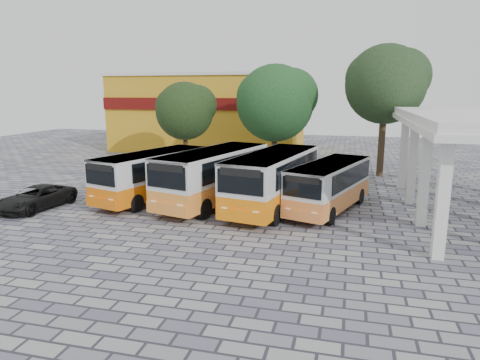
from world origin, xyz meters
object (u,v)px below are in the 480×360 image
(bus_centre_left, at_px, (214,173))
(parked_car, at_px, (36,198))
(bus_far_left, at_px, (153,173))
(bus_centre_right, at_px, (273,177))
(bus_far_right, at_px, (330,183))

(bus_centre_left, bearing_deg, parked_car, -144.83)
(bus_far_left, height_order, bus_centre_right, bus_centre_right)
(parked_car, bearing_deg, bus_centre_right, 20.91)
(bus_centre_right, xyz_separation_m, parked_car, (-12.80, -3.27, -1.18))
(bus_far_right, bearing_deg, bus_far_left, -161.46)
(bus_far_left, bearing_deg, bus_centre_right, 14.81)
(bus_centre_left, distance_m, bus_centre_right, 3.53)
(bus_far_left, bearing_deg, parked_car, -129.77)
(bus_far_left, xyz_separation_m, parked_car, (-5.42, -3.55, -1.03))
(bus_far_left, xyz_separation_m, bus_centre_right, (7.38, -0.28, 0.15))
(bus_far_left, distance_m, parked_car, 6.56)
(bus_centre_left, height_order, bus_far_right, bus_centre_left)
(parked_car, bearing_deg, bus_far_right, 19.54)
(parked_car, bearing_deg, bus_centre_left, 27.20)
(bus_centre_right, bearing_deg, bus_far_left, -171.36)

